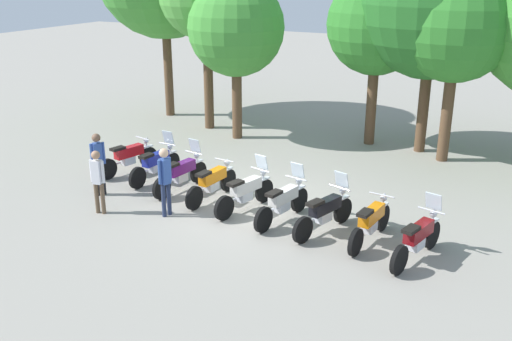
{
  "coord_description": "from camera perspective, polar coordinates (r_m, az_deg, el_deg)",
  "views": [
    {
      "loc": [
        6.41,
        -12.25,
        6.01
      ],
      "look_at": [
        0.0,
        0.5,
        0.9
      ],
      "focal_mm": 40.26,
      "sensor_mm": 36.0,
      "label": 1
    }
  ],
  "objects": [
    {
      "name": "motorcycle_1",
      "position": [
        17.14,
        -9.92,
        0.7
      ],
      "size": [
        0.62,
        2.19,
        1.37
      ],
      "rotation": [
        0.0,
        0.0,
        1.5
      ],
      "color": "black",
      "rests_on": "ground_plane"
    },
    {
      "name": "motorcycle_0",
      "position": [
        17.94,
        -12.53,
        1.33
      ],
      "size": [
        0.79,
        2.15,
        0.99
      ],
      "rotation": [
        0.0,
        0.0,
        1.33
      ],
      "color": "black",
      "rests_on": "ground_plane"
    },
    {
      "name": "motorcycle_6",
      "position": [
        13.7,
        6.85,
        -4.08
      ],
      "size": [
        0.86,
        2.12,
        1.37
      ],
      "rotation": [
        0.0,
        0.0,
        1.27
      ],
      "color": "black",
      "rests_on": "ground_plane"
    },
    {
      "name": "person_2",
      "position": [
        16.18,
        -15.41,
        1.09
      ],
      "size": [
        0.32,
        0.37,
        1.76
      ],
      "rotation": [
        0.0,
        0.0,
        5.67
      ],
      "color": "black",
      "rests_on": "ground_plane"
    },
    {
      "name": "tree_2",
      "position": [
        20.54,
        -1.99,
        13.94
      ],
      "size": [
        3.4,
        3.4,
        5.68
      ],
      "color": "brown",
      "rests_on": "ground_plane"
    },
    {
      "name": "motorcycle_3",
      "position": [
        15.51,
        -4.37,
        -1.16
      ],
      "size": [
        0.62,
        2.19,
        0.99
      ],
      "rotation": [
        0.0,
        0.0,
        1.48
      ],
      "color": "black",
      "rests_on": "ground_plane"
    },
    {
      "name": "motorcycle_8",
      "position": [
        12.83,
        15.79,
        -6.46
      ],
      "size": [
        0.8,
        2.15,
        1.37
      ],
      "rotation": [
        0.0,
        0.0,
        1.32
      ],
      "color": "black",
      "rests_on": "ground_plane"
    },
    {
      "name": "tree_4",
      "position": [
        19.67,
        17.25,
        15.57
      ],
      "size": [
        4.81,
        4.81,
        7.3
      ],
      "color": "brown",
      "rests_on": "ground_plane"
    },
    {
      "name": "motorcycle_7",
      "position": [
        13.38,
        11.33,
        -5.01
      ],
      "size": [
        0.66,
        2.19,
        0.99
      ],
      "rotation": [
        0.0,
        0.0,
        1.45
      ],
      "color": "black",
      "rests_on": "ground_plane"
    },
    {
      "name": "person_1",
      "position": [
        14.45,
        -9.03,
        -0.58
      ],
      "size": [
        0.29,
        0.41,
        1.79
      ],
      "rotation": [
        0.0,
        0.0,
        2.87
      ],
      "color": "#232D4C",
      "rests_on": "ground_plane"
    },
    {
      "name": "motorcycle_5",
      "position": [
        14.19,
        2.71,
        -3.1
      ],
      "size": [
        0.73,
        2.17,
        1.37
      ],
      "rotation": [
        0.0,
        0.0,
        1.38
      ],
      "color": "black",
      "rests_on": "ground_plane"
    },
    {
      "name": "ground_plane",
      "position": [
        15.08,
        -0.86,
        -3.79
      ],
      "size": [
        80.0,
        80.0,
        0.0
      ],
      "primitive_type": "plane",
      "color": "gray"
    },
    {
      "name": "person_0",
      "position": [
        14.99,
        -15.45,
        -0.65
      ],
      "size": [
        0.41,
        0.26,
        1.68
      ],
      "rotation": [
        0.0,
        0.0,
        4.9
      ],
      "color": "brown",
      "rests_on": "ground_plane"
    },
    {
      "name": "motorcycle_4",
      "position": [
        14.8,
        -1.01,
        -2.1
      ],
      "size": [
        0.8,
        2.15,
        1.37
      ],
      "rotation": [
        0.0,
        0.0,
        1.32
      ],
      "color": "black",
      "rests_on": "ground_plane"
    },
    {
      "name": "tree_3",
      "position": [
        20.19,
        11.92,
        13.93
      ],
      "size": [
        3.38,
        3.38,
        5.84
      ],
      "color": "brown",
      "rests_on": "ground_plane"
    },
    {
      "name": "tree_5",
      "position": [
        18.9,
        19.36,
        13.59
      ],
      "size": [
        3.6,
        3.6,
        6.17
      ],
      "color": "brown",
      "rests_on": "ground_plane"
    },
    {
      "name": "motorcycle_2",
      "position": [
        16.24,
        -7.43,
        -0.24
      ],
      "size": [
        0.67,
        2.18,
        1.37
      ],
      "rotation": [
        0.0,
        0.0,
        1.44
      ],
      "color": "black",
      "rests_on": "ground_plane"
    }
  ]
}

